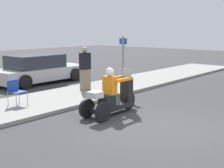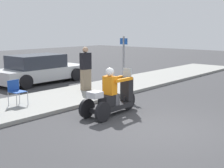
{
  "view_description": "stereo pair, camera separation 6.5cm",
  "coord_description": "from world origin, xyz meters",
  "px_view_note": "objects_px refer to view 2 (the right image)",
  "views": [
    {
      "loc": [
        -6.85,
        -4.17,
        2.61
      ],
      "look_at": [
        0.24,
        1.85,
        0.95
      ],
      "focal_mm": 50.0,
      "sensor_mm": 36.0,
      "label": 1
    },
    {
      "loc": [
        -6.8,
        -4.21,
        2.61
      ],
      "look_at": [
        0.24,
        1.85,
        0.95
      ],
      "focal_mm": 50.0,
      "sensor_mm": 36.0,
      "label": 2
    }
  ],
  "objects_px": {
    "folding_chair_set_back": "(16,90)",
    "street_sign": "(124,62)",
    "motorcycle_trike": "(112,98)",
    "spectator_by_tree": "(86,69)",
    "parked_car_lot_far": "(39,69)"
  },
  "relations": [
    {
      "from": "folding_chair_set_back",
      "to": "parked_car_lot_far",
      "type": "distance_m",
      "value": 4.97
    },
    {
      "from": "spectator_by_tree",
      "to": "folding_chair_set_back",
      "type": "distance_m",
      "value": 3.3
    },
    {
      "from": "folding_chair_set_back",
      "to": "spectator_by_tree",
      "type": "bearing_deg",
      "value": 1.02
    },
    {
      "from": "spectator_by_tree",
      "to": "folding_chair_set_back",
      "type": "xyz_separation_m",
      "value": [
        -3.29,
        -0.06,
        -0.35
      ]
    },
    {
      "from": "motorcycle_trike",
      "to": "spectator_by_tree",
      "type": "distance_m",
      "value": 3.5
    },
    {
      "from": "motorcycle_trike",
      "to": "street_sign",
      "type": "height_order",
      "value": "street_sign"
    },
    {
      "from": "motorcycle_trike",
      "to": "folding_chair_set_back",
      "type": "xyz_separation_m",
      "value": [
        -1.49,
        2.91,
        0.1
      ]
    },
    {
      "from": "motorcycle_trike",
      "to": "street_sign",
      "type": "xyz_separation_m",
      "value": [
        2.55,
        1.6,
        0.79
      ]
    },
    {
      "from": "parked_car_lot_far",
      "to": "street_sign",
      "type": "xyz_separation_m",
      "value": [
        0.52,
        -4.82,
        0.66
      ]
    },
    {
      "from": "motorcycle_trike",
      "to": "spectator_by_tree",
      "type": "relative_size",
      "value": 1.23
    },
    {
      "from": "folding_chair_set_back",
      "to": "street_sign",
      "type": "xyz_separation_m",
      "value": [
        4.04,
        -1.31,
        0.69
      ]
    },
    {
      "from": "folding_chair_set_back",
      "to": "parked_car_lot_far",
      "type": "xyz_separation_m",
      "value": [
        3.52,
        3.51,
        0.03
      ]
    },
    {
      "from": "motorcycle_trike",
      "to": "spectator_by_tree",
      "type": "xyz_separation_m",
      "value": [
        1.79,
        2.97,
        0.44
      ]
    },
    {
      "from": "folding_chair_set_back",
      "to": "parked_car_lot_far",
      "type": "bearing_deg",
      "value": 44.89
    },
    {
      "from": "folding_chair_set_back",
      "to": "street_sign",
      "type": "bearing_deg",
      "value": -18.0
    }
  ]
}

